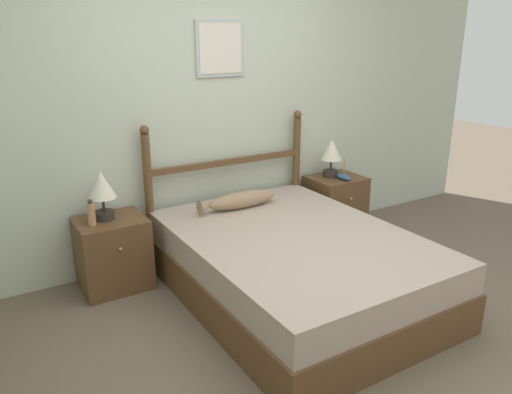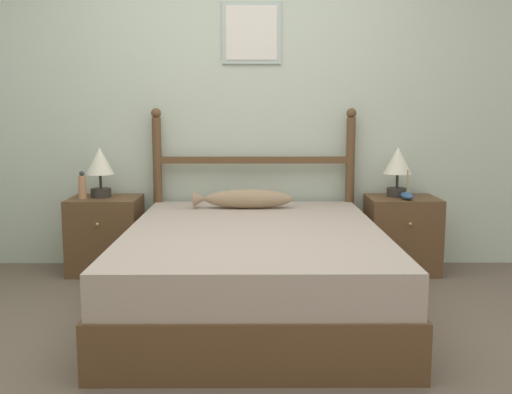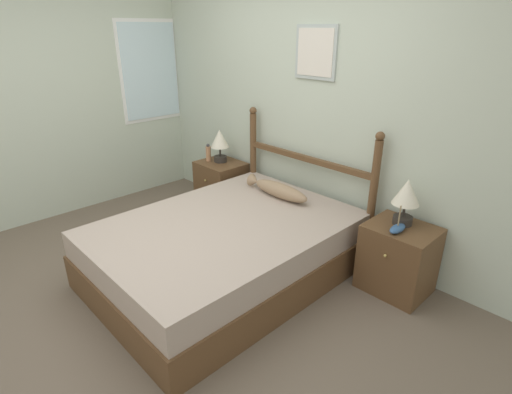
% 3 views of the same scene
% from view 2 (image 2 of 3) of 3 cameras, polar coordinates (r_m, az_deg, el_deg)
% --- Properties ---
extents(ground_plane, '(16.00, 16.00, 0.00)m').
position_cam_2_polar(ground_plane, '(3.13, -2.65, -14.17)').
color(ground_plane, brown).
extents(wall_back, '(6.40, 0.08, 2.55)m').
position_cam_2_polar(wall_back, '(4.62, -1.87, 9.33)').
color(wall_back, beige).
rests_on(wall_back, ground_plane).
extents(bed, '(1.53, 2.09, 0.50)m').
position_cam_2_polar(bed, '(3.61, -0.17, -6.87)').
color(bed, brown).
rests_on(bed, ground_plane).
extents(headboard, '(1.53, 0.07, 1.21)m').
position_cam_2_polar(headboard, '(4.53, -0.21, 1.55)').
color(headboard, brown).
rests_on(headboard, ground_plane).
extents(nightstand_left, '(0.50, 0.45, 0.56)m').
position_cam_2_polar(nightstand_left, '(4.57, -14.11, -3.51)').
color(nightstand_left, brown).
rests_on(nightstand_left, ground_plane).
extents(nightstand_right, '(0.50, 0.45, 0.56)m').
position_cam_2_polar(nightstand_right, '(4.57, 13.70, -3.49)').
color(nightstand_right, brown).
rests_on(nightstand_right, ground_plane).
extents(table_lamp_left, '(0.21, 0.21, 0.37)m').
position_cam_2_polar(table_lamp_left, '(4.52, -14.64, 2.93)').
color(table_lamp_left, '#2D2823').
rests_on(table_lamp_left, nightstand_left).
extents(table_lamp_right, '(0.21, 0.21, 0.37)m').
position_cam_2_polar(table_lamp_right, '(4.54, 13.35, 2.99)').
color(table_lamp_right, '#2D2823').
rests_on(table_lamp_right, nightstand_right).
extents(bottle, '(0.06, 0.06, 0.20)m').
position_cam_2_polar(bottle, '(4.49, -16.21, 1.00)').
color(bottle, tan).
rests_on(bottle, nightstand_left).
extents(model_boat, '(0.08, 0.18, 0.21)m').
position_cam_2_polar(model_boat, '(4.43, 14.18, 0.14)').
color(model_boat, '#335684').
rests_on(model_boat, nightstand_right).
extents(fish_pillow, '(0.71, 0.15, 0.14)m').
position_cam_2_polar(fish_pillow, '(4.24, -1.11, -0.17)').
color(fish_pillow, '#997A5B').
rests_on(fish_pillow, bed).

